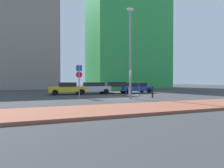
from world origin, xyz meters
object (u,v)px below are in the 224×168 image
parked_car_silver (93,88)px  street_lamp (130,46)px  parked_car_yellow (67,88)px  parked_car_green (116,88)px  parked_car_blue (136,87)px  parking_sign_post (79,77)px  traffic_bollard_near (152,92)px  traffic_bollard_mid (129,92)px  parking_meter (139,88)px

parked_car_silver → street_lamp: (1.56, -7.09, 3.93)m
parked_car_yellow → parked_car_green: bearing=0.0°
parked_car_blue → parking_sign_post: size_ratio=1.48×
parked_car_green → parking_sign_post: parking_sign_post is taller
parked_car_blue → street_lamp: (-4.22, -6.91, 3.96)m
parked_car_silver → parked_car_green: parked_car_green is taller
parked_car_yellow → traffic_bollard_near: parked_car_yellow is taller
street_lamp → traffic_bollard_mid: street_lamp is taller
street_lamp → parked_car_green: bearing=78.2°
parked_car_silver → traffic_bollard_near: 8.13m
street_lamp → traffic_bollard_near: size_ratio=7.70×
street_lamp → traffic_bollard_mid: size_ratio=8.65×
parked_car_yellow → parked_car_silver: 3.06m
parked_car_yellow → parked_car_blue: parked_car_yellow is taller
parked_car_yellow → parked_car_silver: (3.06, -0.05, 0.02)m
parking_sign_post → traffic_bollard_mid: 5.13m
parking_sign_post → traffic_bollard_near: bearing=-23.2°
traffic_bollard_near → traffic_bollard_mid: 2.32m
parking_sign_post → traffic_bollard_mid: (4.80, -1.01, -1.49)m
parked_car_blue → street_lamp: street_lamp is taller
traffic_bollard_near → parking_sign_post: bearing=156.8°
parking_sign_post → parking_meter: 6.28m
parked_car_green → parking_meter: 5.09m
parking_sign_post → street_lamp: (4.08, -2.65, 2.72)m
parked_car_yellow → traffic_bollard_mid: parked_car_yellow is taller
parked_car_green → traffic_bollard_mid: size_ratio=4.96×
street_lamp → traffic_bollard_mid: bearing=66.3°
parked_car_yellow → parked_car_silver: same height
parked_car_yellow → traffic_bollard_near: size_ratio=3.93×
parked_car_blue → parking_sign_post: 9.41m
traffic_bollard_near → traffic_bollard_mid: (-1.55, 1.72, -0.06)m
parked_car_silver → parked_car_green: bearing=0.9°
parking_sign_post → parking_meter: (6.17, -0.57, -1.07)m
parking_sign_post → parked_car_silver: bearing=60.4°
parked_car_green → parked_car_blue: parked_car_green is taller
parked_car_silver → parked_car_blue: 5.79m
parked_car_green → parked_car_blue: 2.74m
parking_sign_post → traffic_bollard_mid: size_ratio=3.33×
parked_car_yellow → parking_meter: (6.70, -5.05, 0.16)m
parking_meter → parked_car_yellow: bearing=143.0°
parking_meter → parked_car_blue: bearing=66.1°
parking_sign_post → parked_car_blue: bearing=27.1°
parking_meter → street_lamp: bearing=-134.9°
parked_car_blue → parking_meter: (-2.14, -4.82, 0.17)m
parked_car_blue → traffic_bollard_near: 7.25m
parked_car_green → street_lamp: (-1.49, -7.14, 3.94)m
parking_meter → parking_sign_post: bearing=174.8°
parked_car_silver → parking_meter: (3.64, -5.00, 0.14)m
street_lamp → traffic_bollard_near: street_lamp is taller
parked_car_blue → street_lamp: size_ratio=0.57×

